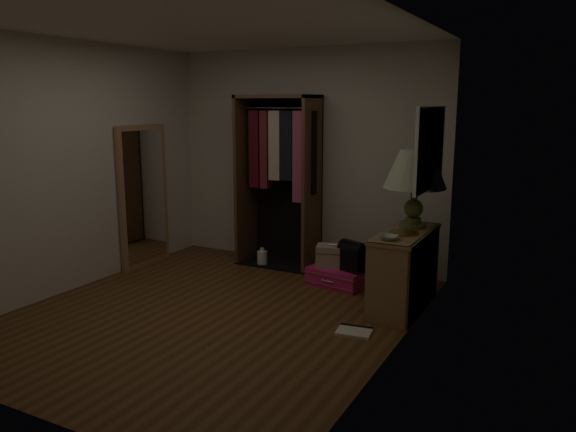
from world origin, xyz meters
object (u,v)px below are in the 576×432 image
at_px(floor_mirror, 144,196).
at_px(black_bag, 353,255).
at_px(open_wardrobe, 281,167).
at_px(pink_suitcase, 339,276).
at_px(table_lamp, 415,171).
at_px(console_bookshelf, 405,267).
at_px(train_case, 333,256).
at_px(white_jug, 262,258).

relative_size(floor_mirror, black_bag, 4.85).
height_order(open_wardrobe, pink_suitcase, open_wardrobe).
distance_m(floor_mirror, table_lamp, 3.28).
height_order(console_bookshelf, table_lamp, table_lamp).
bearing_deg(table_lamp, console_bookshelf, -91.06).
height_order(pink_suitcase, train_case, train_case).
xyz_separation_m(floor_mirror, pink_suitcase, (2.43, 0.34, -0.75)).
bearing_deg(floor_mirror, open_wardrobe, 27.52).
xyz_separation_m(console_bookshelf, table_lamp, (0.00, 0.21, 0.92)).
relative_size(floor_mirror, table_lamp, 2.22).
relative_size(table_lamp, white_jug, 3.47).
distance_m(open_wardrobe, pink_suitcase, 1.52).
bearing_deg(console_bookshelf, pink_suitcase, 159.27).
distance_m(open_wardrobe, train_case, 1.31).
height_order(table_lamp, white_jug, table_lamp).
relative_size(open_wardrobe, train_case, 5.03).
xyz_separation_m(floor_mirror, train_case, (2.34, 0.35, -0.54)).
bearing_deg(train_case, open_wardrobe, 137.77).
distance_m(console_bookshelf, table_lamp, 0.94).
distance_m(pink_suitcase, table_lamp, 1.46).
bearing_deg(console_bookshelf, open_wardrobe, 157.36).
xyz_separation_m(console_bookshelf, floor_mirror, (-3.24, -0.04, 0.46)).
height_order(open_wardrobe, table_lamp, open_wardrobe).
height_order(pink_suitcase, black_bag, black_bag).
distance_m(open_wardrobe, black_bag, 1.47).
height_order(open_wardrobe, train_case, open_wardrobe).
relative_size(floor_mirror, white_jug, 7.72).
bearing_deg(open_wardrobe, train_case, -25.83).
distance_m(console_bookshelf, pink_suitcase, 0.92).
xyz_separation_m(floor_mirror, table_lamp, (3.24, 0.24, 0.46)).
bearing_deg(pink_suitcase, floor_mirror, -161.96).
xyz_separation_m(train_case, white_jug, (-1.04, 0.25, -0.22)).
bearing_deg(train_case, white_jug, 150.20).
distance_m(pink_suitcase, white_jug, 1.15).
height_order(open_wardrobe, white_jug, open_wardrobe).
height_order(floor_mirror, table_lamp, floor_mirror).
bearing_deg(floor_mirror, black_bag, 6.95).
bearing_deg(pink_suitcase, train_case, -175.69).
distance_m(console_bookshelf, train_case, 0.95).
height_order(floor_mirror, train_case, floor_mirror).
bearing_deg(white_jug, table_lamp, -10.46).
relative_size(floor_mirror, train_case, 4.17).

